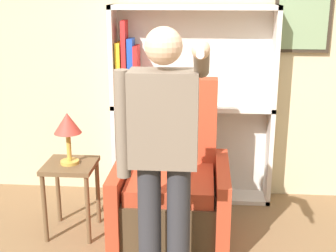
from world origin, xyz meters
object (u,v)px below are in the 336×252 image
(armchair, at_px, (172,192))
(table_lamp, at_px, (68,126))
(side_table, at_px, (71,177))
(bookcase, at_px, (176,109))
(person_standing, at_px, (163,150))

(armchair, bearing_deg, table_lamp, -179.41)
(armchair, height_order, side_table, armchair)
(armchair, bearing_deg, bookcase, 91.49)
(table_lamp, bearing_deg, armchair, 0.59)
(bookcase, distance_m, side_table, 1.18)
(side_table, bearing_deg, table_lamp, 180.00)
(armchair, bearing_deg, person_standing, -89.91)
(side_table, relative_size, table_lamp, 1.45)
(bookcase, height_order, side_table, bookcase)
(side_table, distance_m, table_lamp, 0.43)
(person_standing, height_order, side_table, person_standing)
(armchair, relative_size, side_table, 2.07)
(bookcase, relative_size, armchair, 1.44)
(bookcase, relative_size, person_standing, 1.04)
(person_standing, bearing_deg, side_table, 137.98)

